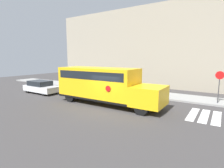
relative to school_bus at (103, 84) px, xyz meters
The scene contains 6 objects.
ground_plane 2.24m from the school_bus, 41.23° to the right, with size 60.00×60.00×0.00m, color #3A3838.
sidewalk_strip 5.87m from the school_bus, 78.77° to the left, with size 44.00×3.00×0.15m.
building_backdrop 12.59m from the school_bus, 84.78° to the left, with size 32.00×4.00×10.46m.
school_bus is the anchor object (origin of this frame).
parked_car 8.37m from the school_bus, behind, with size 4.23×1.78×1.34m.
stop_sign 9.42m from the school_bus, 30.47° to the left, with size 0.65×0.10×2.76m.
Camera 1 is at (7.30, -10.68, 3.81)m, focal length 28.00 mm.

